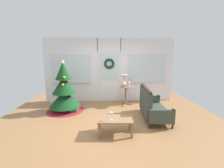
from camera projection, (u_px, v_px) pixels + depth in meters
ground_plane at (111, 121)px, 4.51m from camera, size 6.76×6.76×0.00m
back_wall_with_door at (109, 70)px, 6.31m from camera, size 5.20×0.19×2.55m
christmas_tree at (64, 92)px, 5.24m from camera, size 1.25×1.25×1.75m
settee_sofa at (151, 106)px, 4.68m from camera, size 0.80×1.53×0.96m
side_table at (126, 92)px, 5.90m from camera, size 0.50×0.48×0.73m
table_lamp at (124, 79)px, 5.84m from camera, size 0.28×0.28×0.44m
flower_vase at (129, 84)px, 5.78m from camera, size 0.11×0.10×0.35m
coffee_table at (115, 121)px, 3.77m from camera, size 0.86×0.55×0.39m
wine_glass at (111, 114)px, 3.64m from camera, size 0.08×0.08×0.20m
gift_box at (74, 109)px, 5.20m from camera, size 0.21×0.19×0.21m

